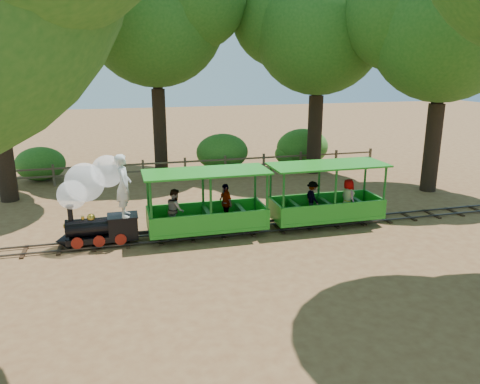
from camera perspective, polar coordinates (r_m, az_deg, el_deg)
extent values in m
plane|color=olive|center=(15.68, 1.27, -4.84)|extent=(90.00, 90.00, 0.00)
cube|color=#3F3D3A|center=(15.38, 1.58, -4.96)|extent=(22.00, 0.05, 0.05)
cube|color=#3F3D3A|center=(15.92, 0.97, -4.22)|extent=(22.00, 0.05, 0.05)
cube|color=#382314|center=(15.67, 1.27, -4.76)|extent=(0.12, 1.00, 0.05)
cube|color=#382314|center=(15.16, -17.33, -6.23)|extent=(0.12, 1.00, 0.05)
cube|color=#382314|center=(17.65, 17.09, -3.10)|extent=(0.12, 1.00, 0.05)
cube|color=black|center=(15.05, -16.39, -5.28)|extent=(2.13, 0.68, 0.17)
cylinder|color=black|center=(14.95, -17.79, -4.08)|extent=(1.36, 0.54, 0.54)
cylinder|color=black|center=(14.85, -20.00, -2.44)|extent=(0.16, 0.16, 0.43)
sphere|color=gold|center=(14.86, -17.70, -3.01)|extent=(0.25, 0.25, 0.25)
cylinder|color=gold|center=(14.87, -18.64, -3.00)|extent=(0.10, 0.10, 0.10)
cube|color=black|center=(14.92, -14.07, -3.84)|extent=(0.87, 0.68, 0.53)
cube|color=black|center=(14.83, -14.15, -2.80)|extent=(0.92, 0.74, 0.04)
cone|color=black|center=(15.15, -20.79, -5.62)|extent=(0.44, 0.62, 0.62)
cylinder|color=gold|center=(14.98, -20.52, -3.90)|extent=(0.10, 0.14, 0.14)
cylinder|color=maroon|center=(14.78, -19.24, -5.93)|extent=(0.35, 0.06, 0.35)
cylinder|color=maroon|center=(15.43, -19.07, -5.00)|extent=(0.35, 0.06, 0.35)
cylinder|color=maroon|center=(14.73, -16.79, -5.77)|extent=(0.35, 0.06, 0.35)
cylinder|color=maroon|center=(15.39, -16.73, -4.85)|extent=(0.35, 0.06, 0.35)
cylinder|color=maroon|center=(14.71, -14.33, -5.61)|extent=(0.35, 0.06, 0.35)
cylinder|color=maroon|center=(15.37, -14.38, -4.69)|extent=(0.35, 0.06, 0.35)
sphere|color=white|center=(14.73, -19.81, -0.31)|extent=(0.87, 0.87, 0.87)
sphere|color=white|center=(14.66, -18.41, 1.12)|extent=(1.16, 1.16, 1.16)
sphere|color=white|center=(14.61, -15.84, 2.45)|extent=(0.97, 0.97, 0.97)
imported|color=silver|center=(14.43, -14.01, 0.76)|extent=(0.48, 0.72, 1.92)
cube|color=#218C1E|center=(15.24, -4.00, -4.10)|extent=(3.79, 1.45, 0.11)
cube|color=#155C1B|center=(15.29, -3.99, -4.58)|extent=(3.41, 0.56, 0.16)
cube|color=#218C1E|center=(14.50, -3.52, -3.74)|extent=(3.79, 0.07, 0.56)
cube|color=#218C1E|center=(15.77, -4.50, -2.15)|extent=(3.79, 0.07, 0.56)
cube|color=#218C1E|center=(14.74, -4.13, 2.44)|extent=(3.96, 1.62, 0.06)
cylinder|color=#155C1B|center=(14.13, -10.78, -2.14)|extent=(0.08, 0.08, 1.78)
cylinder|color=#155C1B|center=(15.39, -11.16, -0.69)|extent=(0.08, 0.08, 1.78)
cylinder|color=#155C1B|center=(14.79, 3.31, -1.08)|extent=(0.08, 0.08, 1.78)
cylinder|color=#155C1B|center=(15.99, 1.85, 0.23)|extent=(0.08, 0.08, 1.78)
cube|color=#155C1B|center=(15.00, -8.30, -3.44)|extent=(0.13, 1.23, 0.45)
cube|color=#155C1B|center=(15.15, -4.02, -3.11)|extent=(0.13, 1.23, 0.45)
cube|color=#155C1B|center=(15.39, 0.14, -2.77)|extent=(0.13, 1.23, 0.45)
cylinder|color=black|center=(14.76, -8.36, -5.28)|extent=(0.31, 0.07, 0.31)
cylinder|color=black|center=(15.47, -8.70, -4.31)|extent=(0.31, 0.07, 0.31)
cylinder|color=black|center=(15.19, 0.79, -4.50)|extent=(0.31, 0.07, 0.31)
cylinder|color=black|center=(15.87, 0.05, -3.59)|extent=(0.31, 0.07, 0.31)
imported|color=gray|center=(14.64, -7.89, -2.12)|extent=(0.56, 0.69, 1.31)
imported|color=gray|center=(15.25, -1.78, -1.31)|extent=(0.50, 0.81, 1.28)
cube|color=#218C1E|center=(16.48, 10.38, -2.79)|extent=(3.79, 1.45, 0.11)
cube|color=#155C1B|center=(16.52, 10.36, -3.24)|extent=(3.41, 0.56, 0.16)
cube|color=#218C1E|center=(15.80, 11.48, -2.39)|extent=(3.79, 0.07, 0.56)
cube|color=#218C1E|center=(16.97, 9.47, -1.03)|extent=(3.79, 0.07, 0.56)
cube|color=#218C1E|center=(16.02, 10.69, 3.28)|extent=(3.96, 1.62, 0.06)
cylinder|color=#155C1B|center=(14.96, 5.32, -0.92)|extent=(0.08, 0.08, 1.78)
cylinder|color=#155C1B|center=(16.16, 3.73, 0.36)|extent=(0.08, 0.08, 1.78)
cylinder|color=#155C1B|center=(16.52, 17.19, 0.03)|extent=(0.08, 0.08, 1.78)
cylinder|color=#155C1B|center=(17.61, 14.96, 1.14)|extent=(0.08, 0.08, 1.78)
cube|color=#155C1B|center=(15.96, 6.72, -2.20)|extent=(0.13, 1.23, 0.45)
cube|color=#155C1B|center=(16.40, 10.43, -1.87)|extent=(0.13, 1.23, 0.45)
cube|color=#155C1B|center=(16.90, 13.93, -1.55)|extent=(0.13, 1.23, 0.45)
cylinder|color=black|center=(15.72, 6.92, -3.91)|extent=(0.31, 0.07, 0.31)
cylinder|color=black|center=(16.38, 5.95, -3.06)|extent=(0.31, 0.07, 0.31)
cylinder|color=black|center=(16.73, 14.69, -3.10)|extent=(0.31, 0.07, 0.31)
cylinder|color=black|center=(17.36, 13.48, -2.33)|extent=(0.31, 0.07, 0.31)
imported|color=gray|center=(16.36, 8.82, -0.61)|extent=(0.47, 0.75, 1.11)
imported|color=gray|center=(16.26, 13.02, -0.64)|extent=(0.49, 0.68, 1.27)
cylinder|color=#2D2116|center=(20.86, -26.90, 4.73)|extent=(0.70, 0.70, 4.29)
cylinder|color=#2D2116|center=(23.94, -9.74, 7.28)|extent=(0.66, 0.66, 4.19)
cylinder|color=#2D2116|center=(23.70, -10.11, 15.18)|extent=(0.50, 0.50, 2.40)
sphere|color=#1E551A|center=(23.79, -10.38, 20.48)|extent=(6.70, 6.70, 6.70)
sphere|color=#1E551A|center=(24.94, -14.41, 21.58)|extent=(5.36, 5.36, 5.36)
cylinder|color=#2D2116|center=(23.90, 9.08, 6.90)|extent=(0.72, 0.72, 3.87)
cylinder|color=#2D2116|center=(23.64, 9.41, 14.19)|extent=(0.54, 0.54, 2.21)
sphere|color=#1E551A|center=(23.69, 9.64, 19.15)|extent=(6.29, 6.29, 6.29)
sphere|color=#1E551A|center=(23.60, 14.46, 20.82)|extent=(4.72, 4.72, 4.72)
sphere|color=#1E551A|center=(24.23, 5.31, 20.70)|extent=(5.03, 5.03, 5.03)
cylinder|color=#2D2116|center=(21.84, 22.37, 4.98)|extent=(0.68, 0.68, 3.77)
cylinder|color=#2D2116|center=(21.55, 23.20, 12.74)|extent=(0.51, 0.51, 2.16)
sphere|color=#1E551A|center=(21.58, 23.79, 17.98)|extent=(6.05, 6.05, 6.05)
sphere|color=#1E551A|center=(21.71, 19.16, 20.00)|extent=(4.84, 4.84, 4.84)
cube|color=brown|center=(23.19, -26.66, 1.54)|extent=(0.10, 0.10, 1.00)
cube|color=brown|center=(22.85, -21.76, 1.91)|extent=(0.10, 0.10, 1.00)
cube|color=brown|center=(22.68, -16.75, 2.27)|extent=(0.10, 0.10, 1.00)
cube|color=brown|center=(22.69, -11.71, 2.62)|extent=(0.10, 0.10, 1.00)
cube|color=brown|center=(22.87, -6.70, 2.94)|extent=(0.10, 0.10, 1.00)
cube|color=brown|center=(23.23, -1.81, 3.24)|extent=(0.10, 0.10, 1.00)
cube|color=brown|center=(23.75, 2.91, 3.50)|extent=(0.10, 0.10, 1.00)
cube|color=brown|center=(24.42, 7.39, 3.73)|extent=(0.10, 0.10, 1.00)
cube|color=brown|center=(25.23, 11.62, 3.92)|extent=(0.10, 0.10, 1.00)
cube|color=brown|center=(26.17, 15.56, 4.08)|extent=(0.10, 0.10, 1.00)
cube|color=brown|center=(22.97, -4.25, 3.83)|extent=(18.00, 0.06, 0.08)
cube|color=brown|center=(23.04, -4.23, 2.97)|extent=(18.00, 0.06, 0.08)
ellipsoid|color=#2D6B1E|center=(24.15, -23.16, 3.18)|extent=(2.31, 1.78, 1.60)
ellipsoid|color=#2D6B1E|center=(24.41, -2.18, 4.91)|extent=(2.73, 2.10, 1.89)
ellipsoid|color=#2D6B1E|center=(25.58, 6.38, 4.69)|extent=(1.93, 1.48, 1.34)
ellipsoid|color=#2D6B1E|center=(25.73, 7.62, 5.45)|extent=(2.87, 2.21, 1.99)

